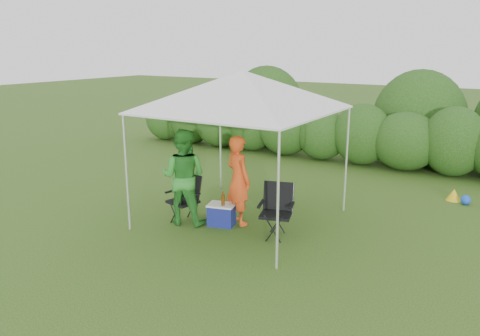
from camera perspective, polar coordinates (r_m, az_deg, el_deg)
The scene contains 10 objects.
ground at distance 8.69m, azimuth -1.41°, elevation -7.28°, with size 70.00×70.00×0.00m, color #3C5D1D.
hedge at distance 13.71m, azimuth 12.41°, elevation 4.10°, with size 14.61×1.53×1.80m.
canopy at distance 8.53m, azimuth 0.33°, elevation 9.38°, with size 3.10×3.10×2.83m.
chair_right at distance 8.19m, azimuth 4.52°, elevation -4.72°, with size 0.69×0.66×0.94m.
chair_left at distance 8.93m, azimuth -6.58°, elevation -3.30°, with size 0.63×0.59×0.90m.
man at distance 8.65m, azimuth -0.21°, elevation -1.50°, with size 0.61×0.40×1.68m, color #F64E1C.
woman at distance 8.72m, azimuth -6.90°, elevation -1.07°, with size 0.87×0.68×1.80m, color #318F2E.
cooler at distance 8.75m, azimuth -2.25°, elevation -5.68°, with size 0.57×0.47×0.41m.
bottle at distance 8.57m, azimuth -2.09°, elevation -3.72°, with size 0.07×0.07×0.26m, color #592D0C.
lawn_toy at distance 11.10m, azimuth 24.92°, elevation -3.12°, with size 0.51×0.43×0.26m.
Camera 1 is at (4.37, -6.78, 3.23)m, focal length 35.00 mm.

